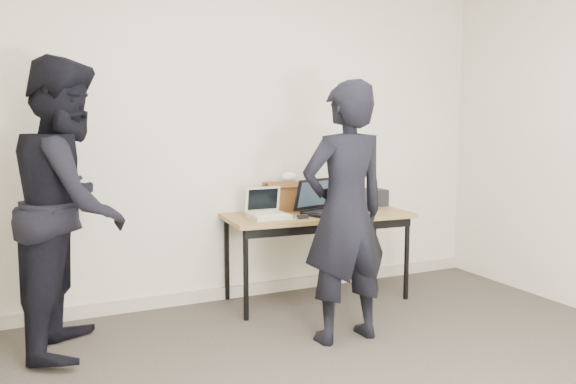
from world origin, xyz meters
TOP-DOWN VIEW (x-y plane):
  - room at (0.00, 0.00)m, footprint 4.60×4.60m
  - desk at (0.50, 1.90)m, footprint 1.54×0.74m
  - laptop_beige at (0.05, 1.88)m, footprint 0.29×0.28m
  - laptop_center at (0.53, 1.88)m, footprint 0.45×0.44m
  - laptop_right at (0.94, 2.08)m, footprint 0.40×0.39m
  - leather_satchel at (0.32, 2.13)m, footprint 0.38×0.22m
  - tissue at (0.36, 2.14)m, footprint 0.15×0.12m
  - equipment_box at (1.14, 2.10)m, footprint 0.26×0.22m
  - power_brick at (0.29, 1.74)m, footprint 0.08×0.05m
  - cables at (0.55, 1.91)m, footprint 1.15×0.47m
  - person_typist at (0.27, 1.07)m, footprint 0.65×0.44m
  - person_observer at (-1.37, 1.71)m, footprint 0.92×1.06m
  - baseboard at (0.00, 2.23)m, footprint 4.50×0.03m

SIDE VIEW (x-z plane):
  - baseboard at x=0.00m, z-range 0.00..0.10m
  - desk at x=0.50m, z-range 0.30..1.02m
  - cables at x=0.55m, z-range 0.72..0.73m
  - power_brick at x=0.29m, z-range 0.72..0.75m
  - laptop_beige at x=0.05m, z-range 0.65..0.88m
  - laptop_right at x=0.94m, z-range 0.66..0.89m
  - laptop_center at x=0.53m, z-range 0.64..0.92m
  - equipment_box at x=1.14m, z-range 0.72..0.86m
  - leather_satchel at x=0.32m, z-range 0.72..0.97m
  - person_typist at x=0.27m, z-range 0.00..1.72m
  - person_observer at x=-1.37m, z-range 0.00..1.86m
  - tissue at x=0.36m, z-range 0.97..1.04m
  - room at x=0.00m, z-range -0.05..2.75m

